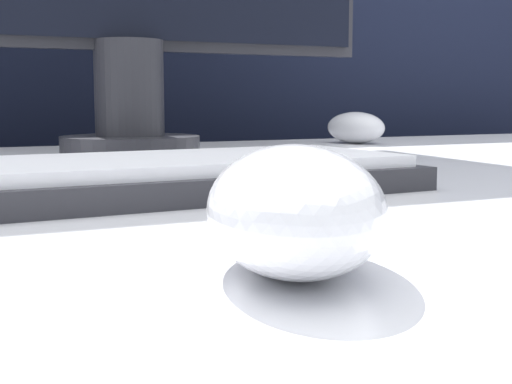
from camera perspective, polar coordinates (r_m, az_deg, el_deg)
partition_panel at (r=1.15m, az=-19.63°, el=-4.47°), size 5.00×0.03×1.11m
computer_mouse_near at (r=0.26m, az=3.13°, el=-1.36°), size 0.10×0.12×0.05m
keyboard at (r=0.47m, az=-9.32°, el=1.18°), size 0.38×0.17×0.02m
computer_mouse_far at (r=1.03m, az=7.98°, el=5.12°), size 0.08×0.11×0.04m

